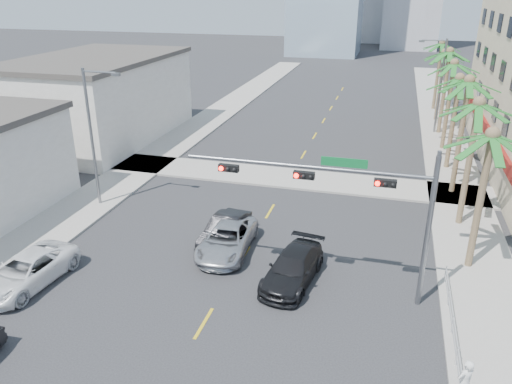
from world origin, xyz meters
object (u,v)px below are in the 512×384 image
car_parked_far (26,271)px  car_lane_right (293,268)px  traffic_signal_mast (355,196)px  pedestrian (464,382)px  car_lane_center (227,239)px  car_lane_left (225,230)px

car_parked_far → car_lane_right: size_ratio=1.06×
traffic_signal_mast → pedestrian: 8.43m
traffic_signal_mast → pedestrian: size_ratio=6.02×
car_lane_center → car_lane_right: size_ratio=1.05×
car_lane_left → car_lane_center: car_lane_center is taller
traffic_signal_mast → car_lane_right: bearing=172.6°
traffic_signal_mast → car_parked_far: 16.14m
car_lane_left → car_lane_right: (4.55, -3.02, -0.00)m
car_lane_left → pedestrian: (11.80, -9.27, 0.33)m
car_lane_center → car_lane_right: 4.53m
car_lane_right → car_lane_left: bearing=154.3°
car_lane_right → car_parked_far: bearing=-155.4°
car_parked_far → car_lane_center: size_ratio=1.00×
car_parked_far → car_lane_center: car_parked_far is taller
car_lane_right → pedestrian: pedestrian is taller
traffic_signal_mast → car_parked_far: traffic_signal_mast is taller
car_parked_far → car_lane_center: bearing=39.9°
car_parked_far → pedestrian: (19.70, -2.52, 0.32)m
car_lane_right → pedestrian: size_ratio=2.79×
traffic_signal_mast → car_lane_right: traffic_signal_mast is taller
car_lane_left → car_lane_right: 5.46m
car_parked_far → pedestrian: bearing=-1.7°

